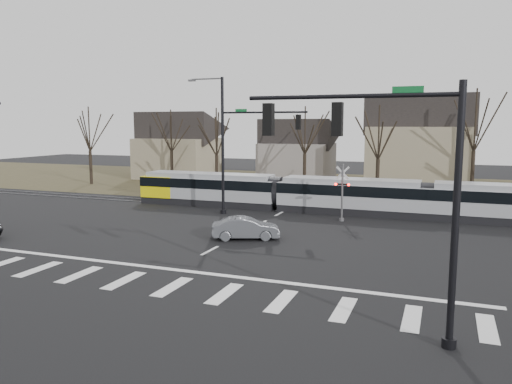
% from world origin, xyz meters
% --- Properties ---
extents(ground, '(140.00, 140.00, 0.00)m').
position_xyz_m(ground, '(0.00, 0.00, 0.00)').
color(ground, black).
extents(grass_verge, '(140.00, 28.00, 0.01)m').
position_xyz_m(grass_verge, '(0.00, 32.00, 0.01)').
color(grass_verge, '#38331E').
rests_on(grass_verge, ground).
extents(crosswalk, '(27.00, 2.60, 0.01)m').
position_xyz_m(crosswalk, '(0.00, -4.00, 0.01)').
color(crosswalk, silver).
rests_on(crosswalk, ground).
extents(stop_line, '(28.00, 0.35, 0.01)m').
position_xyz_m(stop_line, '(0.00, -1.80, 0.01)').
color(stop_line, silver).
rests_on(stop_line, ground).
extents(lane_dashes, '(0.18, 30.00, 0.01)m').
position_xyz_m(lane_dashes, '(0.00, 16.00, 0.01)').
color(lane_dashes, silver).
rests_on(lane_dashes, ground).
extents(rail_pair, '(90.00, 1.52, 0.06)m').
position_xyz_m(rail_pair, '(0.00, 15.80, 0.03)').
color(rail_pair, '#59595E').
rests_on(rail_pair, ground).
extents(tram, '(35.28, 2.62, 2.67)m').
position_xyz_m(tram, '(4.86, 16.00, 1.46)').
color(tram, gray).
rests_on(tram, ground).
extents(sedan, '(4.28, 4.98, 1.31)m').
position_xyz_m(sedan, '(0.77, 5.27, 0.65)').
color(sedan, '#54565C').
rests_on(sedan, ground).
extents(signal_pole_near_right, '(6.72, 0.44, 8.00)m').
position_xyz_m(signal_pole_near_right, '(10.11, -6.00, 5.17)').
color(signal_pole_near_right, black).
rests_on(signal_pole_near_right, ground).
extents(signal_pole_far, '(9.28, 0.44, 10.20)m').
position_xyz_m(signal_pole_far, '(-2.41, 12.50, 5.70)').
color(signal_pole_far, black).
rests_on(signal_pole_far, ground).
extents(rail_crossing_signal, '(1.08, 0.36, 4.00)m').
position_xyz_m(rail_crossing_signal, '(5.00, 12.79, 1.89)').
color(rail_crossing_signal, '#59595B').
rests_on(rail_crossing_signal, ground).
extents(tree_row, '(59.20, 7.20, 10.00)m').
position_xyz_m(tree_row, '(2.00, 26.00, 5.00)').
color(tree_row, black).
rests_on(tree_row, ground).
extents(house_a, '(9.72, 8.64, 8.60)m').
position_xyz_m(house_a, '(-20.00, 34.00, 4.46)').
color(house_a, gray).
rests_on(house_a, ground).
extents(house_b, '(8.64, 7.56, 7.65)m').
position_xyz_m(house_b, '(-5.00, 36.00, 3.97)').
color(house_b, gray).
rests_on(house_b, ground).
extents(house_c, '(10.80, 8.64, 10.10)m').
position_xyz_m(house_c, '(9.00, 33.00, 5.23)').
color(house_c, gray).
rests_on(house_c, ground).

